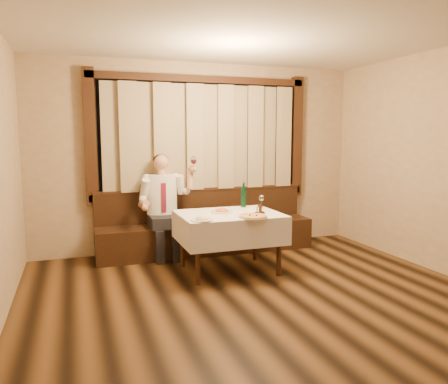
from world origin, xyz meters
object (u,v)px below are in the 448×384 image
object	(u,v)px
dining_table	(229,221)
seated_man	(163,198)
green_bottle	(243,196)
cruet_caddy	(260,211)
pizza	(253,216)
banquette	(206,231)
pasta_red	(222,209)
pasta_cream	(202,218)

from	to	relation	value
dining_table	seated_man	world-z (taller)	seated_man
green_bottle	cruet_caddy	distance (m)	0.61
dining_table	pizza	world-z (taller)	pizza
cruet_caddy	seated_man	world-z (taller)	seated_man
banquette	dining_table	bearing A→B (deg)	-90.00
green_bottle	dining_table	bearing A→B (deg)	-132.60
seated_man	pizza	bearing A→B (deg)	-58.13
green_bottle	pasta_red	bearing A→B (deg)	-144.09
banquette	pizza	distance (m)	1.49
pizza	cruet_caddy	xyz separation A→B (m)	(0.15, 0.15, 0.03)
pasta_cream	seated_man	bearing A→B (deg)	98.43
dining_table	banquette	bearing A→B (deg)	90.00
seated_man	banquette	bearing A→B (deg)	7.91
green_bottle	seated_man	xyz separation A→B (m)	(-0.99, 0.56, -0.06)
pasta_red	pasta_cream	world-z (taller)	pasta_red
cruet_caddy	pasta_cream	bearing A→B (deg)	172.44
pasta_cream	green_bottle	xyz separation A→B (m)	(0.80, 0.73, 0.11)
pasta_cream	banquette	bearing A→B (deg)	71.60
banquette	seated_man	size ratio (longest dim) A/B	2.18
green_bottle	banquette	bearing A→B (deg)	117.55
seated_man	dining_table	bearing A→B (deg)	-55.05
pizza	cruet_caddy	bearing A→B (deg)	44.10
pizza	pasta_red	distance (m)	0.51
pizza	seated_man	distance (m)	1.55
dining_table	seated_man	bearing A→B (deg)	124.95
dining_table	green_bottle	bearing A→B (deg)	47.40
pasta_cream	green_bottle	world-z (taller)	green_bottle
banquette	pizza	world-z (taller)	banquette
dining_table	pizza	bearing A→B (deg)	-66.60
green_bottle	seated_man	bearing A→B (deg)	150.46
pasta_cream	cruet_caddy	world-z (taller)	cruet_caddy
banquette	seated_man	distance (m)	0.85
pasta_red	pasta_cream	distance (m)	0.58
pasta_red	banquette	bearing A→B (deg)	85.57
banquette	cruet_caddy	xyz separation A→B (m)	(0.32, -1.25, 0.49)
dining_table	cruet_caddy	world-z (taller)	cruet_caddy
banquette	seated_man	bearing A→B (deg)	-172.09
pizza	pasta_red	size ratio (longest dim) A/B	1.26
dining_table	pasta_red	distance (m)	0.18
banquette	pasta_red	xyz separation A→B (m)	(-0.07, -0.95, 0.48)
pizza	green_bottle	world-z (taller)	green_bottle
dining_table	pasta_cream	distance (m)	0.60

